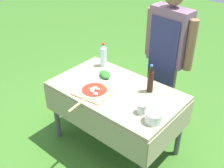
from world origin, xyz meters
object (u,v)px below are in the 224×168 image
pizza_on_peel (94,91)px  herb_container (105,75)px  water_bottle (103,55)px  oil_bottle (150,81)px  prep_table (116,98)px  person_cook (168,50)px  sauce_jar (142,109)px  mixing_tub (154,117)px

pizza_on_peel → herb_container: size_ratio=2.45×
water_bottle → herb_container: (0.18, -0.18, -0.10)m
pizza_on_peel → oil_bottle: 0.54m
prep_table → water_bottle: 0.55m
oil_bottle → water_bottle: size_ratio=1.05×
person_cook → sauce_jar: 0.90m
mixing_tub → sauce_jar: (-0.14, 0.04, -0.01)m
water_bottle → mixing_tub: size_ratio=1.88×
prep_table → oil_bottle: bearing=34.7°
prep_table → oil_bottle: oil_bottle is taller
person_cook → mixing_tub: person_cook is taller
pizza_on_peel → herb_container: (-0.11, 0.28, 0.01)m
person_cook → oil_bottle: person_cook is taller
pizza_on_peel → sauce_jar: sauce_jar is taller
herb_container → mixing_tub: bearing=-19.1°
mixing_tub → sauce_jar: bearing=165.7°
person_cook → sauce_jar: size_ratio=17.72×
herb_container → pizza_on_peel: bearing=-68.4°
prep_table → mixing_tub: mixing_tub is taller
pizza_on_peel → herb_container: 0.30m
pizza_on_peel → water_bottle: water_bottle is taller
oil_bottle → sauce_jar: 0.35m
pizza_on_peel → oil_bottle: oil_bottle is taller
herb_container → person_cook: bearing=59.1°
mixing_tub → oil_bottle: bearing=127.9°
oil_bottle → mixing_tub: oil_bottle is taller
oil_bottle → water_bottle: oil_bottle is taller
herb_container → water_bottle: bearing=134.9°
oil_bottle → sauce_jar: bearing=-67.1°
sauce_jar → herb_container: bearing=159.8°
prep_table → mixing_tub: (0.54, -0.17, 0.15)m
water_bottle → prep_table: bearing=-34.0°
pizza_on_peel → person_cook: bearing=66.8°
sauce_jar → oil_bottle: bearing=112.9°
water_bottle → mixing_tub: water_bottle is taller
oil_bottle → mixing_tub: size_ratio=1.97×
pizza_on_peel → water_bottle: 0.55m
person_cook → water_bottle: person_cook is taller
prep_table → water_bottle: water_bottle is taller
prep_table → sauce_jar: size_ratio=14.30×
prep_table → herb_container: 0.29m
person_cook → herb_container: person_cook is taller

